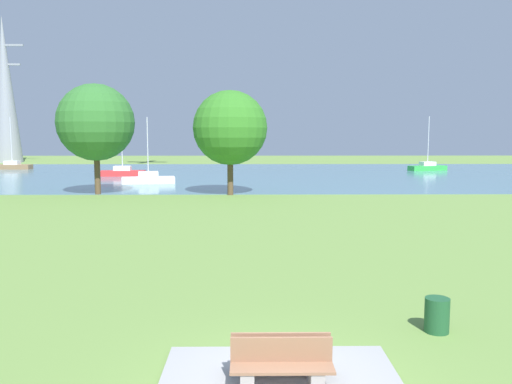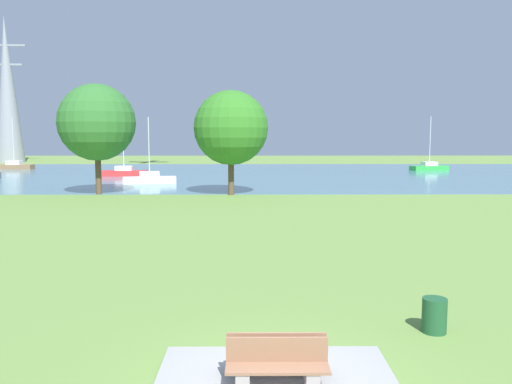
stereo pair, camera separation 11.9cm
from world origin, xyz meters
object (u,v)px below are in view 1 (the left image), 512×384
Objects in this scene: bench_facing_inland at (282,370)px; litter_bin at (437,315)px; bench_facing_water at (280,357)px; sailboat_brown at (12,166)px; sailboat_green at (427,167)px; tree_west_near at (230,128)px; electricity_pylon at (5,90)px; sailboat_white at (148,179)px; sailboat_red at (123,172)px; tree_mid_shore at (96,123)px.

litter_bin is at bearing 37.58° from bench_facing_inland.
bench_facing_water is 0.54m from bench_facing_inland.
sailboat_brown is (-35.24, 56.19, 0.06)m from litter_bin.
sailboat_brown is 53.32m from sailboat_green.
bench_facing_water is 30.02m from tree_west_near.
litter_bin is at bearing -59.26° from electricity_pylon.
sailboat_white is at bearing -42.61° from sailboat_brown.
electricity_pylon reaches higher than sailboat_green.
sailboat_white is (-13.71, 36.39, 0.05)m from litter_bin.
sailboat_brown reaches higher than sailboat_white.
sailboat_red is 0.23× the size of electricity_pylon.
litter_bin is 28.24m from tree_west_near.
tree_west_near is at bearing 101.97° from litter_bin.
sailboat_brown is 21.84m from electricity_pylon.
tree_mid_shore reaches higher than sailboat_white.
sailboat_white is at bearing 104.42° from bench_facing_water.
litter_bin is (3.75, 2.35, -0.07)m from bench_facing_water.
bench_facing_water reaches higher than litter_bin.
sailboat_red is at bearing 97.72° from tree_mid_shore.
sailboat_green is 0.86× the size of tree_west_near.
sailboat_white reaches higher than litter_bin.
sailboat_red is at bearing 125.12° from tree_west_near.
electricity_pylon is (-8.22, 16.87, 11.18)m from sailboat_brown.
tree_west_near is at bearing -2.07° from tree_mid_shore.
tree_west_near is (10.04, -0.36, -0.40)m from tree_mid_shore.
bench_facing_water is 4.43m from litter_bin.
tree_west_near is (-5.78, 27.25, 4.61)m from litter_bin.
bench_facing_inland is at bearing -73.21° from sailboat_red.
tree_west_near is (-23.77, -25.91, 4.55)m from sailboat_green.
bench_facing_water is at bearing -111.39° from sailboat_green.
sailboat_brown reaches higher than litter_bin.
electricity_pylon is (-39.70, 75.41, 11.17)m from bench_facing_water.
tree_west_near is at bearing -132.53° from sailboat_green.
bench_facing_inland is 40.52m from sailboat_white.
sailboat_white is 1.12× the size of sailboat_red.
sailboat_white is 48.52m from electricity_pylon.
tree_mid_shore is at bearing 111.59° from bench_facing_inland.
bench_facing_inland is at bearing -62.40° from electricity_pylon.
bench_facing_water is 66.47m from sailboat_brown.
sailboat_green is at bearing 68.80° from bench_facing_inland.
sailboat_brown is at bearing 124.20° from tree_mid_shore.
sailboat_white is at bearing -50.95° from electricity_pylon.
litter_bin is 0.13× the size of sailboat_white.
electricity_pylon is at bearing 121.30° from tree_mid_shore.
sailboat_green is (17.99, 53.16, 0.06)m from litter_bin.
litter_bin is 48.40m from sailboat_red.
sailboat_brown is 0.86× the size of tree_west_near.
bench_facing_inland is (0.00, -0.54, 0.00)m from bench_facing_water.
sailboat_red is at bearing -48.11° from electricity_pylon.
sailboat_red is at bearing 112.04° from litter_bin.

